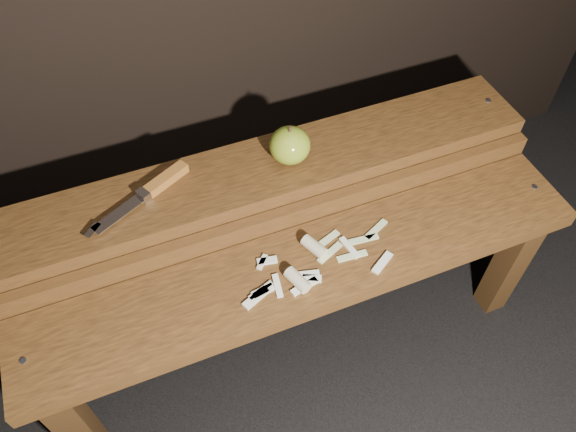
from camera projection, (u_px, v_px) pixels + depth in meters
name	position (u px, v px, depth m)	size (l,w,h in m)	color
ground	(296.00, 337.00, 1.50)	(60.00, 60.00, 0.00)	black
bench_front_tier	(309.00, 286.00, 1.19)	(1.20, 0.20, 0.42)	#39210E
bench_rear_tier	(271.00, 192.00, 1.27)	(1.20, 0.21, 0.50)	#39210E
apple	(290.00, 145.00, 1.19)	(0.09, 0.09, 0.09)	olive
knife	(154.00, 188.00, 1.15)	(0.24, 0.13, 0.02)	#955720
apple_scraps	(309.00, 265.00, 1.13)	(0.36, 0.13, 0.03)	beige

